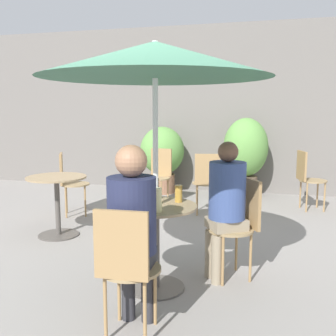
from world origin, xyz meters
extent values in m
plane|color=gray|center=(0.00, 0.00, 0.00)|extent=(20.00, 20.00, 0.00)
cube|color=slate|center=(0.00, 4.16, 1.50)|extent=(10.00, 0.06, 3.00)
cylinder|color=#514C47|center=(0.18, -0.04, 0.01)|extent=(0.48, 0.48, 0.01)
cylinder|color=#514C47|center=(0.18, -0.04, 0.36)|extent=(0.06, 0.06, 0.68)
cylinder|color=#997F5B|center=(0.18, -0.04, 0.71)|extent=(0.68, 0.68, 0.02)
cylinder|color=#514C47|center=(-1.34, 1.02, 0.01)|extent=(0.48, 0.48, 0.01)
cylinder|color=#514C47|center=(-1.34, 1.02, 0.36)|extent=(0.06, 0.06, 0.68)
cylinder|color=#997F5B|center=(-1.34, 1.02, 0.71)|extent=(0.70, 0.70, 0.02)
cylinder|color=#997F56|center=(0.21, -0.72, 0.45)|extent=(0.40, 0.40, 0.02)
cylinder|color=#9E7A4C|center=(0.08, -0.86, 0.22)|extent=(0.02, 0.02, 0.44)
cylinder|color=#9E7A4C|center=(0.34, -0.85, 0.22)|extent=(0.02, 0.02, 0.44)
cylinder|color=#9E7A4C|center=(0.07, -0.59, 0.22)|extent=(0.02, 0.02, 0.44)
cylinder|color=#9E7A4C|center=(0.33, -0.58, 0.22)|extent=(0.02, 0.02, 0.44)
cube|color=#9E7A4C|center=(0.21, -0.90, 0.67)|extent=(0.34, 0.04, 0.43)
cylinder|color=#997F56|center=(0.76, 0.32, 0.45)|extent=(0.40, 0.40, 0.02)
cylinder|color=#9E7A4C|center=(0.94, 0.28, 0.22)|extent=(0.02, 0.02, 0.44)
cylinder|color=#9E7A4C|center=(0.80, 0.51, 0.22)|extent=(0.02, 0.02, 0.44)
cylinder|color=#9E7A4C|center=(0.72, 0.14, 0.22)|extent=(0.02, 0.02, 0.44)
cylinder|color=#9E7A4C|center=(0.58, 0.37, 0.22)|extent=(0.02, 0.02, 0.44)
cube|color=#9E7A4C|center=(0.91, 0.42, 0.67)|extent=(0.21, 0.31, 0.43)
cylinder|color=#997F56|center=(-1.58, 1.93, 0.45)|extent=(0.40, 0.40, 0.02)
cylinder|color=#9E7A4C|center=(-1.76, 1.98, 0.22)|extent=(0.02, 0.02, 0.44)
cylinder|color=#9E7A4C|center=(-1.64, 1.75, 0.22)|extent=(0.02, 0.02, 0.44)
cylinder|color=#9E7A4C|center=(-1.53, 2.10, 0.22)|extent=(0.02, 0.02, 0.44)
cylinder|color=#9E7A4C|center=(-1.41, 1.87, 0.22)|extent=(0.02, 0.02, 0.44)
cube|color=#9E7A4C|center=(-1.75, 1.84, 0.67)|extent=(0.18, 0.32, 0.43)
cylinder|color=#997F56|center=(1.71, 3.07, 0.45)|extent=(0.40, 0.40, 0.02)
cylinder|color=#9E7A4C|center=(1.55, 3.17, 0.22)|extent=(0.02, 0.02, 0.44)
cylinder|color=#9E7A4C|center=(1.62, 2.91, 0.22)|extent=(0.02, 0.02, 0.44)
cylinder|color=#9E7A4C|center=(1.80, 3.24, 0.22)|extent=(0.02, 0.02, 0.44)
cylinder|color=#9E7A4C|center=(1.87, 2.98, 0.22)|extent=(0.02, 0.02, 0.44)
cube|color=#9E7A4C|center=(1.54, 3.03, 0.67)|extent=(0.12, 0.34, 0.43)
cylinder|color=#997F56|center=(-0.60, 2.70, 0.45)|extent=(0.40, 0.40, 0.02)
cylinder|color=#9E7A4C|center=(-0.45, 2.81, 0.22)|extent=(0.02, 0.02, 0.44)
cylinder|color=#9E7A4C|center=(-0.71, 2.85, 0.22)|extent=(0.02, 0.02, 0.44)
cylinder|color=#9E7A4C|center=(-0.49, 2.55, 0.22)|extent=(0.02, 0.02, 0.44)
cylinder|color=#9E7A4C|center=(-0.75, 2.59, 0.22)|extent=(0.02, 0.02, 0.44)
cube|color=#9E7A4C|center=(-0.58, 2.88, 0.67)|extent=(0.34, 0.08, 0.43)
cylinder|color=#997F56|center=(0.20, 2.48, 0.45)|extent=(0.40, 0.40, 0.02)
cylinder|color=#9E7A4C|center=(0.10, 2.32, 0.22)|extent=(0.02, 0.02, 0.44)
cylinder|color=#9E7A4C|center=(0.36, 2.37, 0.22)|extent=(0.02, 0.02, 0.44)
cylinder|color=#9E7A4C|center=(0.05, 2.58, 0.22)|extent=(0.02, 0.02, 0.44)
cylinder|color=#9E7A4C|center=(0.30, 2.63, 0.22)|extent=(0.02, 0.02, 0.44)
cube|color=#9E7A4C|center=(0.24, 2.30, 0.67)|extent=(0.34, 0.10, 0.43)
cylinder|color=#2D2D33|center=(0.27, -0.56, 0.22)|extent=(0.10, 0.10, 0.43)
cylinder|color=#2D2D33|center=(0.13, -0.56, 0.22)|extent=(0.10, 0.10, 0.43)
cube|color=#2D2D33|center=(0.21, -0.68, 0.50)|extent=(0.29, 0.32, 0.10)
cylinder|color=#232847|center=(0.21, -0.68, 0.80)|extent=(0.32, 0.32, 0.50)
sphere|color=#9E7051|center=(0.21, -0.68, 1.16)|extent=(0.21, 0.21, 0.21)
cylinder|color=gray|center=(0.59, 0.30, 0.22)|extent=(0.10, 0.10, 0.43)
cylinder|color=gray|center=(0.66, 0.18, 0.22)|extent=(0.10, 0.10, 0.43)
cube|color=gray|center=(0.72, 0.30, 0.50)|extent=(0.40, 0.39, 0.10)
cylinder|color=#384C84|center=(0.72, 0.30, 0.80)|extent=(0.32, 0.32, 0.49)
sphere|color=brown|center=(0.72, 0.30, 1.13)|extent=(0.18, 0.18, 0.18)
cylinder|color=beige|center=(0.26, -0.25, 0.81)|extent=(0.06, 0.06, 0.19)
cylinder|color=#B28433|center=(0.34, 0.12, 0.79)|extent=(0.06, 0.06, 0.14)
cylinder|color=#B28433|center=(0.12, 0.17, 0.81)|extent=(0.06, 0.06, 0.18)
cylinder|color=#B28433|center=(-0.02, -0.12, 0.80)|extent=(0.06, 0.06, 0.16)
cylinder|color=#93664C|center=(-0.80, 3.73, 0.17)|extent=(0.45, 0.45, 0.34)
ellipsoid|color=#609947|center=(-0.80, 3.73, 0.77)|extent=(0.79, 0.79, 0.86)
cylinder|color=brown|center=(0.67, 3.74, 0.18)|extent=(0.43, 0.43, 0.36)
ellipsoid|color=#609947|center=(0.67, 3.74, 0.86)|extent=(0.75, 0.75, 1.00)
cylinder|color=silver|center=(0.18, -0.04, 1.00)|extent=(0.04, 0.04, 2.01)
cone|color=#33664C|center=(0.18, -0.04, 1.87)|extent=(1.82, 1.82, 0.28)
camera|label=1|loc=(1.06, -3.04, 1.48)|focal=42.00mm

